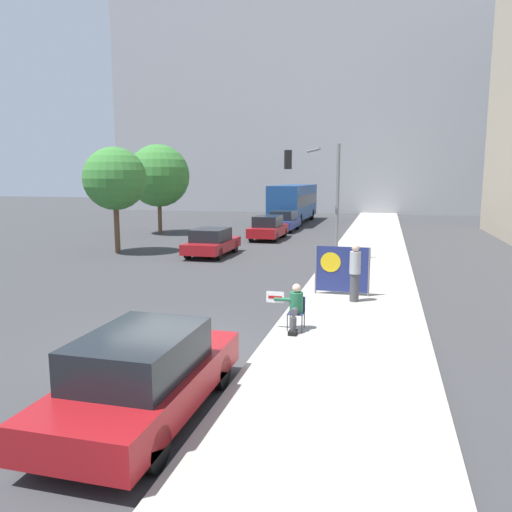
{
  "coord_description": "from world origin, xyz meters",
  "views": [
    {
      "loc": [
        4.46,
        -10.13,
        3.94
      ],
      "look_at": [
        0.62,
        4.61,
        1.55
      ],
      "focal_mm": 35.0,
      "sensor_mm": 36.0,
      "label": 1
    }
  ],
  "objects_px": {
    "jogger_on_sidewalk": "(355,272)",
    "parked_car_curbside": "(144,375)",
    "car_on_road_midblock": "(268,228)",
    "street_tree_near_curb": "(115,179)",
    "protest_banner": "(342,269)",
    "street_tree_midblock": "(159,176)",
    "city_bus_on_road": "(294,201)",
    "traffic_light_pole": "(318,183)",
    "car_on_road_nearest": "(212,242)",
    "seated_protester": "(295,306)",
    "car_on_road_distant": "(284,221)"
  },
  "relations": [
    {
      "from": "protest_banner",
      "to": "street_tree_near_curb",
      "type": "height_order",
      "value": "street_tree_near_curb"
    },
    {
      "from": "jogger_on_sidewalk",
      "to": "traffic_light_pole",
      "type": "height_order",
      "value": "traffic_light_pole"
    },
    {
      "from": "jogger_on_sidewalk",
      "to": "city_bus_on_road",
      "type": "distance_m",
      "value": 28.93
    },
    {
      "from": "parked_car_curbside",
      "to": "car_on_road_distant",
      "type": "relative_size",
      "value": 1.01
    },
    {
      "from": "car_on_road_nearest",
      "to": "protest_banner",
      "type": "bearing_deg",
      "value": -46.47
    },
    {
      "from": "protest_banner",
      "to": "street_tree_midblock",
      "type": "relative_size",
      "value": 0.28
    },
    {
      "from": "car_on_road_distant",
      "to": "car_on_road_nearest",
      "type": "bearing_deg",
      "value": -95.38
    },
    {
      "from": "seated_protester",
      "to": "protest_banner",
      "type": "bearing_deg",
      "value": 86.15
    },
    {
      "from": "jogger_on_sidewalk",
      "to": "car_on_road_distant",
      "type": "bearing_deg",
      "value": -55.16
    },
    {
      "from": "car_on_road_nearest",
      "to": "street_tree_near_curb",
      "type": "bearing_deg",
      "value": -176.21
    },
    {
      "from": "protest_banner",
      "to": "street_tree_near_curb",
      "type": "xyz_separation_m",
      "value": [
        -12.35,
        7.24,
        2.9
      ]
    },
    {
      "from": "car_on_road_distant",
      "to": "seated_protester",
      "type": "bearing_deg",
      "value": -77.92
    },
    {
      "from": "jogger_on_sidewalk",
      "to": "protest_banner",
      "type": "xyz_separation_m",
      "value": [
        -0.47,
        0.79,
        -0.07
      ]
    },
    {
      "from": "parked_car_curbside",
      "to": "city_bus_on_road",
      "type": "bearing_deg",
      "value": 96.48
    },
    {
      "from": "parked_car_curbside",
      "to": "city_bus_on_road",
      "type": "xyz_separation_m",
      "value": [
        -4.14,
        36.42,
        1.15
      ]
    },
    {
      "from": "jogger_on_sidewalk",
      "to": "car_on_road_nearest",
      "type": "distance_m",
      "value": 11.37
    },
    {
      "from": "parked_car_curbside",
      "to": "street_tree_midblock",
      "type": "distance_m",
      "value": 28.27
    },
    {
      "from": "city_bus_on_road",
      "to": "protest_banner",
      "type": "bearing_deg",
      "value": -76.51
    },
    {
      "from": "parked_car_curbside",
      "to": "street_tree_near_curb",
      "type": "height_order",
      "value": "street_tree_near_curb"
    },
    {
      "from": "car_on_road_nearest",
      "to": "city_bus_on_road",
      "type": "relative_size",
      "value": 0.38
    },
    {
      "from": "seated_protester",
      "to": "protest_banner",
      "type": "relative_size",
      "value": 0.66
    },
    {
      "from": "protest_banner",
      "to": "car_on_road_nearest",
      "type": "bearing_deg",
      "value": 133.53
    },
    {
      "from": "city_bus_on_road",
      "to": "street_tree_midblock",
      "type": "xyz_separation_m",
      "value": [
        -7.67,
        -10.95,
        2.18
      ]
    },
    {
      "from": "street_tree_near_curb",
      "to": "parked_car_curbside",
      "type": "bearing_deg",
      "value": -58.75
    },
    {
      "from": "traffic_light_pole",
      "to": "street_tree_midblock",
      "type": "distance_m",
      "value": 15.78
    },
    {
      "from": "street_tree_midblock",
      "to": "car_on_road_distant",
      "type": "bearing_deg",
      "value": 25.42
    },
    {
      "from": "traffic_light_pole",
      "to": "parked_car_curbside",
      "type": "xyz_separation_m",
      "value": [
        -0.7,
        -15.85,
        -2.97
      ]
    },
    {
      "from": "traffic_light_pole",
      "to": "protest_banner",
      "type": "bearing_deg",
      "value": -75.78
    },
    {
      "from": "city_bus_on_road",
      "to": "street_tree_midblock",
      "type": "distance_m",
      "value": 13.54
    },
    {
      "from": "parked_car_curbside",
      "to": "city_bus_on_road",
      "type": "distance_m",
      "value": 36.67
    },
    {
      "from": "car_on_road_distant",
      "to": "city_bus_on_road",
      "type": "xyz_separation_m",
      "value": [
        -0.52,
        7.05,
        1.15
      ]
    },
    {
      "from": "protest_banner",
      "to": "city_bus_on_road",
      "type": "xyz_separation_m",
      "value": [
        -6.54,
        27.26,
        0.92
      ]
    },
    {
      "from": "seated_protester",
      "to": "car_on_road_distant",
      "type": "relative_size",
      "value": 0.26
    },
    {
      "from": "jogger_on_sidewalk",
      "to": "parked_car_curbside",
      "type": "distance_m",
      "value": 8.85
    },
    {
      "from": "car_on_road_midblock",
      "to": "seated_protester",
      "type": "bearing_deg",
      "value": -74.85
    },
    {
      "from": "car_on_road_midblock",
      "to": "street_tree_near_curb",
      "type": "distance_m",
      "value": 10.46
    },
    {
      "from": "street_tree_near_curb",
      "to": "street_tree_midblock",
      "type": "bearing_deg",
      "value": 101.55
    },
    {
      "from": "seated_protester",
      "to": "street_tree_near_curb",
      "type": "height_order",
      "value": "street_tree_near_curb"
    },
    {
      "from": "car_on_road_distant",
      "to": "street_tree_midblock",
      "type": "xyz_separation_m",
      "value": [
        -8.19,
        -3.89,
        3.32
      ]
    },
    {
      "from": "protest_banner",
      "to": "car_on_road_midblock",
      "type": "xyz_separation_m",
      "value": [
        -5.97,
        14.92,
        -0.22
      ]
    },
    {
      "from": "seated_protester",
      "to": "car_on_road_distant",
      "type": "height_order",
      "value": "car_on_road_distant"
    },
    {
      "from": "car_on_road_midblock",
      "to": "street_tree_midblock",
      "type": "bearing_deg",
      "value": 170.44
    },
    {
      "from": "car_on_road_distant",
      "to": "protest_banner",
      "type": "bearing_deg",
      "value": -73.42
    },
    {
      "from": "parked_car_curbside",
      "to": "car_on_road_nearest",
      "type": "height_order",
      "value": "parked_car_curbside"
    },
    {
      "from": "jogger_on_sidewalk",
      "to": "traffic_light_pole",
      "type": "bearing_deg",
      "value": -56.18
    },
    {
      "from": "parked_car_curbside",
      "to": "street_tree_midblock",
      "type": "xyz_separation_m",
      "value": [
        -11.81,
        25.47,
        3.33
      ]
    },
    {
      "from": "traffic_light_pole",
      "to": "car_on_road_midblock",
      "type": "relative_size",
      "value": 1.21
    },
    {
      "from": "seated_protester",
      "to": "street_tree_midblock",
      "type": "distance_m",
      "value": 24.74
    },
    {
      "from": "car_on_road_nearest",
      "to": "parked_car_curbside",
      "type": "bearing_deg",
      "value": -73.99
    },
    {
      "from": "protest_banner",
      "to": "car_on_road_nearest",
      "type": "distance_m",
      "value": 10.46
    }
  ]
}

